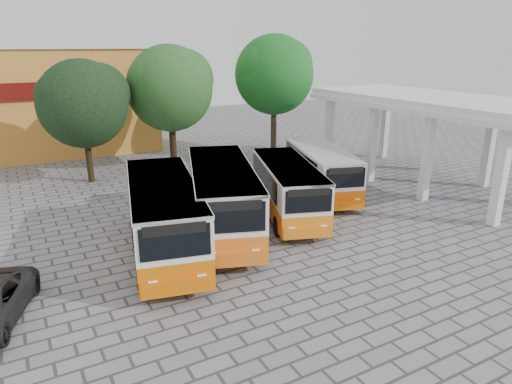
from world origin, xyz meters
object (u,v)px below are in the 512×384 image
bus_centre_left (222,195)px  bus_centre_right (288,186)px  bus_far_right (321,168)px  bus_far_left (164,213)px

bus_centre_left → bus_centre_right: size_ratio=1.16×
bus_centre_right → bus_far_right: (3.55, 2.02, -0.01)m
bus_far_left → bus_centre_left: bearing=28.7°
bus_centre_left → bus_far_right: bus_centre_left is taller
bus_far_left → bus_centre_right: (6.77, 1.25, -0.20)m
bus_centre_left → bus_far_left: bearing=-144.7°
bus_centre_right → bus_far_right: 4.08m
bus_far_left → bus_centre_left: size_ratio=0.96×
bus_centre_right → bus_far_left: bearing=-150.4°
bus_far_left → bus_centre_left: 3.13m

